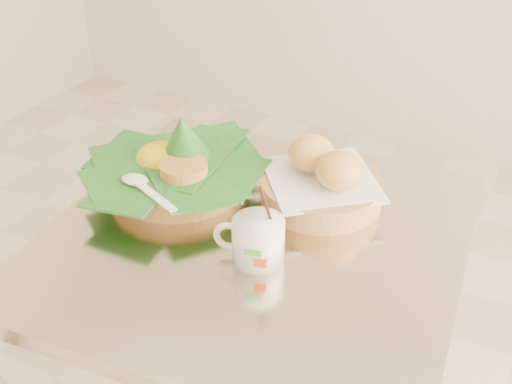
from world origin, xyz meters
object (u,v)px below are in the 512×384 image
at_px(cafe_table, 256,327).
at_px(rice_basket, 177,165).
at_px(coffee_mug, 257,239).
at_px(bread_basket, 322,182).

bearing_deg(cafe_table, rice_basket, 160.54).
relative_size(cafe_table, coffee_mug, 5.13).
xyz_separation_m(cafe_table, bread_basket, (0.06, 0.15, 0.26)).
relative_size(cafe_table, bread_basket, 2.81).
xyz_separation_m(cafe_table, coffee_mug, (0.03, -0.06, 0.26)).
bearing_deg(rice_basket, cafe_table, -19.46).
distance_m(rice_basket, coffee_mug, 0.27).
xyz_separation_m(cafe_table, rice_basket, (-0.21, 0.07, 0.27)).
bearing_deg(rice_basket, bread_basket, 15.98).
height_order(rice_basket, coffee_mug, rice_basket).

